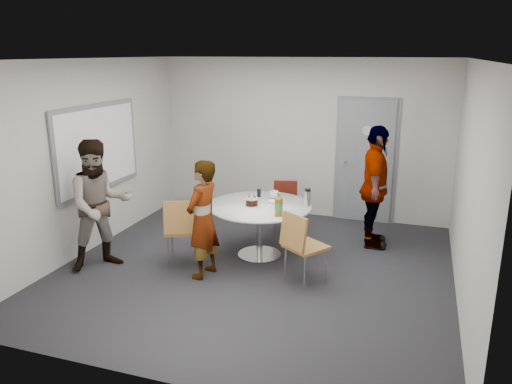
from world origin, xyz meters
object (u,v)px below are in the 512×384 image
(whiteboard, at_px, (98,148))
(chair_near_left, at_px, (182,225))
(table, at_px, (261,212))
(person_main, at_px, (203,219))
(door, at_px, (366,161))
(chair_near_right, at_px, (301,241))
(chair_far, at_px, (285,202))
(person_right, at_px, (375,187))
(person_left, at_px, (100,205))

(whiteboard, distance_m, chair_near_left, 1.80)
(table, bearing_deg, person_main, -120.80)
(door, relative_size, table, 1.48)
(chair_near_right, relative_size, person_main, 0.61)
(whiteboard, relative_size, person_main, 1.25)
(door, distance_m, chair_far, 1.57)
(table, xyz_separation_m, chair_near_left, (-0.88, -0.67, -0.07))
(person_main, bearing_deg, chair_far, 173.14)
(table, bearing_deg, chair_near_left, -142.76)
(chair_near_right, distance_m, person_right, 1.76)
(chair_near_right, xyz_separation_m, person_main, (-1.22, -0.15, 0.19))
(table, distance_m, person_main, 0.98)
(person_left, bearing_deg, person_right, -18.71)
(person_main, distance_m, person_right, 2.60)
(whiteboard, distance_m, person_main, 2.11)
(chair_near_left, distance_m, chair_far, 1.97)
(table, bearing_deg, whiteboard, -174.25)
(whiteboard, bearing_deg, person_left, -56.22)
(person_left, bearing_deg, whiteboard, 75.39)
(whiteboard, xyz_separation_m, chair_far, (2.45, 1.31, -0.95))
(person_main, relative_size, person_right, 0.85)
(door, bearing_deg, person_left, -135.04)
(chair_near_right, height_order, chair_far, chair_near_right)
(table, distance_m, chair_near_right, 1.00)
(chair_far, relative_size, person_main, 0.54)
(chair_near_right, bearing_deg, person_right, 100.45)
(chair_near_right, bearing_deg, person_main, -138.44)
(door, distance_m, person_right, 1.19)
(table, height_order, person_right, person_right)
(person_left, distance_m, person_right, 3.82)
(whiteboard, xyz_separation_m, table, (2.40, 0.24, -0.80))
(chair_near_right, height_order, person_main, person_main)
(chair_near_left, relative_size, person_left, 0.55)
(chair_near_left, xyz_separation_m, person_right, (2.32, 1.56, 0.32))
(whiteboard, bearing_deg, table, 5.75)
(table, distance_m, person_right, 1.70)
(whiteboard, height_order, table, whiteboard)
(person_left, height_order, person_right, person_right)
(door, xyz_separation_m, chair_near_right, (-0.44, -2.73, -0.46))
(person_right, bearing_deg, chair_near_right, 148.97)
(chair_near_left, relative_size, person_main, 0.62)
(person_right, bearing_deg, person_main, 124.92)
(door, height_order, person_main, door)
(whiteboard, xyz_separation_m, person_right, (3.83, 1.13, -0.55))
(chair_near_right, distance_m, person_main, 1.25)
(chair_near_right, bearing_deg, chair_far, 145.60)
(whiteboard, height_order, person_main, whiteboard)
(door, bearing_deg, whiteboard, -147.34)
(person_right, bearing_deg, chair_far, 75.77)
(chair_far, bearing_deg, chair_near_left, 48.52)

